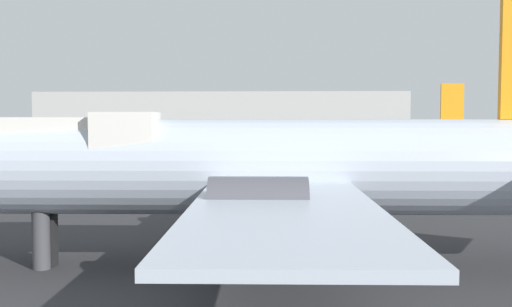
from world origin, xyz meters
name	(u,v)px	position (x,y,z in m)	size (l,w,h in m)	color
airplane_at_gate	(256,167)	(-4.28, 10.17, 4.10)	(34.03, 29.15, 12.43)	#B2BCCC
terminal_building	(224,117)	(-18.87, 134.56, 5.90)	(86.19, 26.77, 11.79)	#B7B7B2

